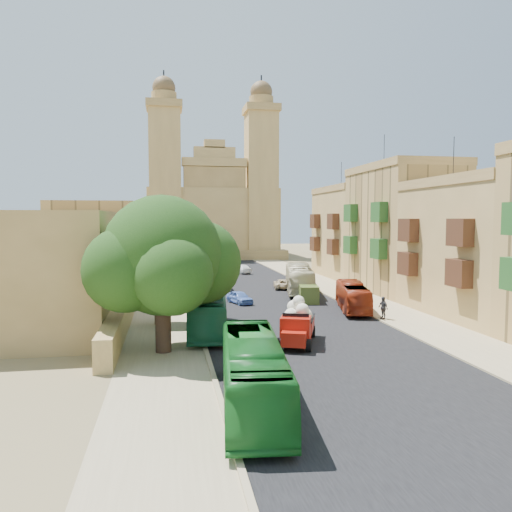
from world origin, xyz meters
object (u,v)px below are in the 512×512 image
object	(u,v)px
street_tree_a	(157,280)
bus_green_south	(253,373)
car_white_b	(242,269)
church	(212,211)
street_tree_b	(160,270)
olive_pickup	(308,293)
car_dkblue	(207,272)
car_blue_a	(240,297)
pedestrian_c	(383,308)
ficus_tree	(164,260)
bus_cream_east	(299,279)
street_tree_c	(161,258)
bus_red_east	(353,297)
car_white_a	(225,285)
pedestrian_a	(366,300)
bus_green_north	(208,312)
car_blue_b	(208,266)
car_cream	(282,284)
red_truck	(297,323)
street_tree_d	(162,252)

from	to	relation	value
street_tree_a	bus_green_south	xyz separation A→B (m)	(4.28, -17.46, -1.94)
bus_green_south	car_white_b	size ratio (longest dim) A/B	2.57
church	street_tree_a	xyz separation A→B (m)	(-10.00, -66.61, -6.12)
street_tree_b	olive_pickup	world-z (taller)	street_tree_b
car_dkblue	car_blue_a	bearing A→B (deg)	-103.99
street_tree_a	pedestrian_c	distance (m)	17.71
ficus_tree	bus_green_south	distance (m)	10.94
street_tree_a	street_tree_b	distance (m)	12.01
bus_green_south	pedestrian_c	world-z (taller)	bus_green_south
ficus_tree	bus_cream_east	size ratio (longest dim) A/B	0.86
street_tree_c	bus_red_east	distance (m)	26.89
ficus_tree	olive_pickup	size ratio (longest dim) A/B	2.22
car_white_a	pedestrian_a	size ratio (longest dim) A/B	1.77
pedestrian_a	church	bearing A→B (deg)	-82.64
car_white_b	bus_green_north	bearing A→B (deg)	60.09
street_tree_c	bus_cream_east	bearing A→B (deg)	-35.29
ficus_tree	bus_green_north	xyz separation A→B (m)	(2.98, 4.68, -4.08)
street_tree_a	car_blue_a	size ratio (longest dim) A/B	1.46
street_tree_b	car_blue_a	world-z (taller)	street_tree_b
street_tree_b	pedestrian_a	xyz separation A→B (m)	(17.50, -9.59, -1.94)
bus_red_east	pedestrian_a	world-z (taller)	bus_red_east
olive_pickup	street_tree_c	bearing A→B (deg)	131.19
car_blue_a	car_white_b	world-z (taller)	car_white_b
bus_red_east	car_dkblue	distance (m)	29.70
street_tree_c	car_white_b	world-z (taller)	street_tree_c
ficus_tree	street_tree_c	distance (m)	32.08
church	car_white_b	bearing A→B (deg)	-87.63
olive_pickup	car_white_a	distance (m)	11.38
pedestrian_c	ficus_tree	bearing A→B (deg)	-80.94
olive_pickup	street_tree_b	bearing A→B (deg)	164.05
car_blue_b	pedestrian_a	bearing A→B (deg)	-48.86
bus_red_east	bus_cream_east	xyz separation A→B (m)	(-1.87, 10.77, 0.30)
street_tree_b	car_blue_b	bearing A→B (deg)	75.63
bus_green_south	car_cream	xyz separation A→B (m)	(9.29, 34.62, -0.91)
street_tree_a	pedestrian_c	xyz separation A→B (m)	(17.50, -1.13, -2.49)
red_truck	bus_green_north	distance (m)	6.71
car_dkblue	car_white_b	xyz separation A→B (m)	(5.27, 3.01, 0.09)
car_blue_a	pedestrian_c	distance (m)	13.68
red_truck	bus_green_south	distance (m)	11.03
church	street_tree_d	size ratio (longest dim) A/B	7.93
bus_green_south	pedestrian_a	distance (m)	23.87
street_tree_a	street_tree_b	size ratio (longest dim) A/B	1.18
ficus_tree	car_cream	size ratio (longest dim) A/B	2.41
street_tree_c	car_cream	size ratio (longest dim) A/B	1.24
ficus_tree	bus_red_east	world-z (taller)	ficus_tree
bus_green_north	bus_red_east	xyz separation A→B (m)	(12.94, 6.19, -0.22)
car_blue_a	car_blue_b	world-z (taller)	car_blue_b
car_blue_a	pedestrian_c	xyz separation A→B (m)	(10.11, -9.21, 0.31)
street_tree_b	car_blue_a	distance (m)	8.67
street_tree_c	bus_green_north	size ratio (longest dim) A/B	0.47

